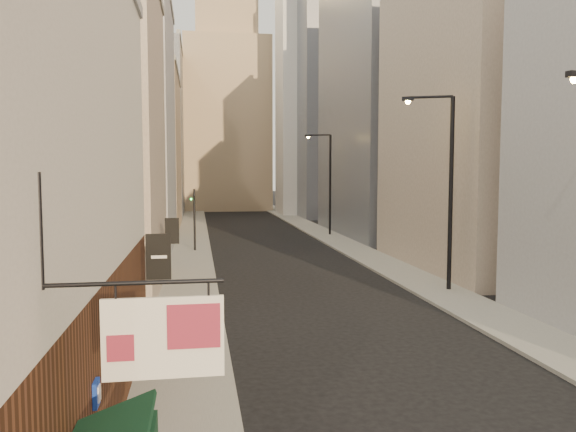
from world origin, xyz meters
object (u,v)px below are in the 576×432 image
object	(u,v)px
white_tower	(306,89)
traffic_light_left	(194,209)
streetlamp_mid	(446,181)
streetlamp_far	(328,178)
clock_tower	(226,105)

from	to	relation	value
white_tower	traffic_light_left	size ratio (longest dim) A/B	8.30
streetlamp_mid	streetlamp_far	bearing A→B (deg)	112.48
streetlamp_far	clock_tower	bearing A→B (deg)	119.75
clock_tower	streetlamp_far	size ratio (longest dim) A/B	4.47
clock_tower	streetlamp_far	world-z (taller)	clock_tower
white_tower	traffic_light_left	bearing A→B (deg)	-113.35
white_tower	streetlamp_far	size ratio (longest dim) A/B	4.14
white_tower	streetlamp_mid	xyz separation A→B (m)	(-3.17, -54.78, -12.72)
streetlamp_mid	traffic_light_left	size ratio (longest dim) A/B	2.06
white_tower	traffic_light_left	distance (m)	43.77
streetlamp_mid	white_tower	bearing A→B (deg)	108.89
traffic_light_left	streetlamp_mid	bearing A→B (deg)	118.64
clock_tower	white_tower	size ratio (longest dim) A/B	1.08
clock_tower	traffic_light_left	bearing A→B (deg)	-95.82
streetlamp_far	traffic_light_left	size ratio (longest dim) A/B	2.01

